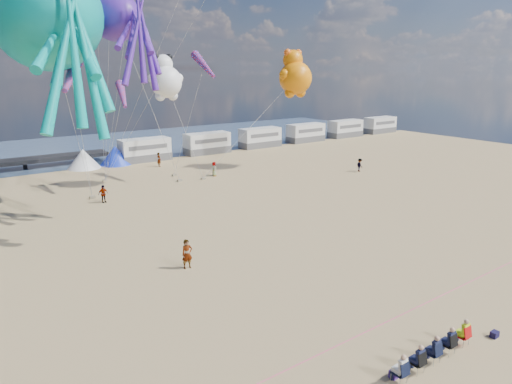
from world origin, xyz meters
The scene contains 31 objects.
ground centered at (0.00, 0.00, 0.00)m, with size 120.00×120.00×0.00m, color tan.
water centered at (0.00, 55.00, 0.02)m, with size 120.00×120.00×0.00m, color #384E6C.
motorhome_0 centered at (6.00, 40.00, 1.50)m, with size 6.60×2.50×3.00m, color silver.
motorhome_1 centered at (15.50, 40.00, 1.50)m, with size 6.60×2.50×3.00m, color silver.
motorhome_2 centered at (25.00, 40.00, 1.50)m, with size 6.60×2.50×3.00m, color silver.
motorhome_3 centered at (34.50, 40.00, 1.50)m, with size 6.60×2.50×3.00m, color silver.
motorhome_4 centered at (44.00, 40.00, 1.50)m, with size 6.60×2.50×3.00m, color silver.
motorhome_5 centered at (53.50, 40.00, 1.50)m, with size 6.60×2.50×3.00m, color silver.
tent_white centered at (-2.00, 40.00, 1.20)m, with size 4.00×4.00×2.40m, color white.
tent_blue centered at (2.00, 40.00, 1.20)m, with size 4.00×4.00×2.40m, color #1933CC.
spectator_row centered at (-1.16, -8.14, 0.65)m, with size 6.10×0.90×1.30m, color black, non-canonical shape.
cooler_purple centered at (-3.25, -7.85, 0.16)m, with size 0.40×0.30×0.32m, color #40227F.
cooler_navy centered at (2.81, -8.73, 0.15)m, with size 0.38×0.28×0.30m, color #161238.
rope_line centered at (0.00, -5.00, 0.02)m, with size 0.03×0.03×34.00m, color #F2338C.
standing_person centered at (-5.17, 6.28, 0.93)m, with size 0.68×0.45×1.87m, color tan.
beachgoer_0 centered at (8.98, 26.99, 0.82)m, with size 0.60×0.39×1.64m, color #7F6659.
beachgoer_2 centered at (24.36, 18.87, 0.79)m, with size 0.77×0.60×1.58m, color #7F6659.
beachgoer_3 centered at (-4.82, 23.62, 0.83)m, with size 1.07×0.61×1.65m, color #7F6659.
beachgoer_5 centered at (5.96, 35.49, 0.90)m, with size 1.67×0.53×1.80m, color #7F6659.
sandbag_a centered at (-5.26, 25.65, 0.11)m, with size 0.50×0.35×0.22m, color gray.
sandbag_b centered at (4.53, 26.88, 0.11)m, with size 0.50×0.35×0.22m, color gray.
sandbag_c centered at (7.09, 26.21, 0.11)m, with size 0.50×0.35×0.22m, color gray.
sandbag_d centered at (5.22, 29.68, 0.11)m, with size 0.50×0.35×0.22m, color gray.
sandbag_e centered at (-2.09, 31.72, 0.11)m, with size 0.50×0.35×0.22m, color gray.
kite_octopus_teal centered at (-8.52, 21.49, 15.71)m, with size 5.46×12.75×14.57m, color #07A19B, non-canonical shape.
kite_octopus_purple centered at (-2.73, 22.60, 16.09)m, with size 3.81×8.90×10.17m, color #4D1E98, non-canonical shape.
kite_panda centered at (3.34, 26.57, 10.65)m, with size 3.90×3.67×5.50m, color white, non-canonical shape.
kite_teddy_orange centered at (19.96, 25.89, 10.84)m, with size 4.80×4.51×6.77m, color orange, non-canonical shape.
windsock_left centered at (-7.18, 21.28, 11.41)m, with size 1.10×6.09×6.09m, color red, non-canonical shape.
windsock_mid centered at (8.18, 27.21, 12.27)m, with size 1.00×5.47×5.47m, color red, non-canonical shape.
windsock_right centered at (-1.10, 27.04, 9.46)m, with size 0.90×4.33×4.33m, color red, non-canonical shape.
Camera 1 is at (-16.90, -17.38, 11.97)m, focal length 32.00 mm.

